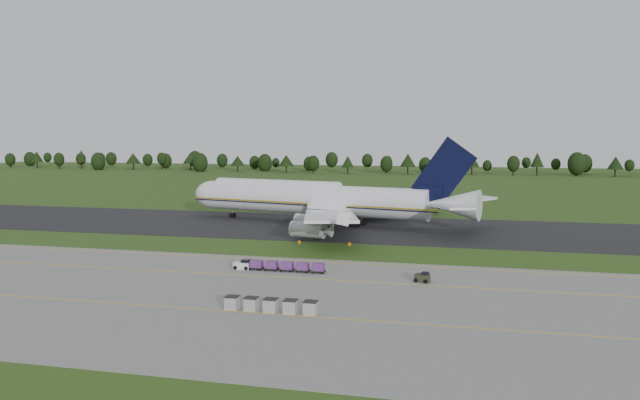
% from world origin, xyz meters
% --- Properties ---
extents(ground, '(600.00, 600.00, 0.00)m').
position_xyz_m(ground, '(0.00, 0.00, 0.00)').
color(ground, '#284615').
rests_on(ground, ground).
extents(apron, '(300.00, 52.00, 0.06)m').
position_xyz_m(apron, '(0.00, -34.00, 0.03)').
color(apron, slate).
rests_on(apron, ground).
extents(taxiway, '(300.00, 40.00, 0.08)m').
position_xyz_m(taxiway, '(0.00, 28.00, 0.04)').
color(taxiway, black).
rests_on(taxiway, ground).
extents(apron_markings, '(300.00, 30.20, 0.01)m').
position_xyz_m(apron_markings, '(0.00, -26.98, 0.06)').
color(apron_markings, '#E3B00D').
rests_on(apron_markings, apron).
extents(tree_line, '(527.78, 22.56, 11.99)m').
position_xyz_m(tree_line, '(-2.59, 220.19, 6.23)').
color(tree_line, black).
rests_on(tree_line, ground).
extents(aircraft, '(72.45, 68.74, 20.26)m').
position_xyz_m(aircraft, '(-5.73, 32.54, 5.79)').
color(aircraft, white).
rests_on(aircraft, ground).
extents(baggage_train, '(14.34, 1.52, 1.46)m').
position_xyz_m(baggage_train, '(0.24, -18.00, 0.85)').
color(baggage_train, silver).
rests_on(baggage_train, apron).
extents(utility_cart, '(2.29, 1.69, 1.13)m').
position_xyz_m(utility_cart, '(22.16, -20.20, 0.61)').
color(utility_cart, '#2A2D1F').
rests_on(utility_cart, apron).
extents(uld_row, '(11.18, 1.58, 1.56)m').
position_xyz_m(uld_row, '(5.97, -39.15, 0.85)').
color(uld_row, '#9A9A9A').
rests_on(uld_row, apron).
extents(edge_markers, '(10.22, 0.30, 0.60)m').
position_xyz_m(edge_markers, '(2.07, 5.70, 0.27)').
color(edge_markers, orange).
rests_on(edge_markers, ground).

